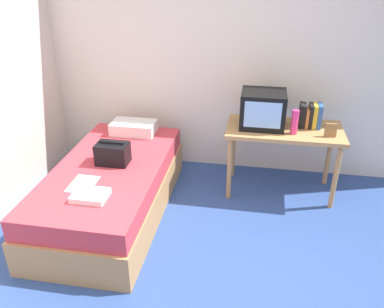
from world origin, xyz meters
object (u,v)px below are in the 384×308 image
picture_frame (331,130)px  handbag (113,153)px  tv (263,109)px  folded_towel (90,196)px  bed (111,189)px  magazine (83,184)px  pillow (134,128)px  book_row (310,116)px  remote_dark (102,196)px  desk (284,136)px  water_bottle (295,122)px

picture_frame → handbag: 2.08m
tv → folded_towel: (-1.34, -1.27, -0.36)m
bed → folded_towel: size_ratio=7.14×
bed → magazine: size_ratio=6.90×
pillow → magazine: (-0.11, -1.13, -0.06)m
book_row → remote_dark: bearing=-142.9°
bed → picture_frame: size_ratio=14.75×
picture_frame → remote_dark: (-1.90, -1.08, -0.27)m
pillow → book_row: bearing=0.6°
picture_frame → bed: bearing=-164.7°
handbag → folded_towel: handbag is taller
remote_dark → desk: bearing=39.5°
book_row → handbag: (-1.84, -0.72, -0.22)m
bed → pillow: bearing=89.3°
desk → water_bottle: 0.26m
tv → pillow: bearing=178.1°
tv → book_row: (0.48, 0.06, -0.06)m
handbag → remote_dark: handbag is taller
bed → folded_towel: (0.05, -0.56, 0.29)m
bed → remote_dark: size_ratio=12.82×
tv → book_row: size_ratio=1.81×
picture_frame → pillow: size_ratio=0.28×
picture_frame → magazine: 2.35m
book_row → magazine: size_ratio=0.84×
bed → handbag: bearing=64.4°
pillow → magazine: size_ratio=1.65×
bed → handbag: handbag is taller
bed → desk: 1.81m
picture_frame → magazine: picture_frame is taller
book_row → remote_dark: (-1.73, -1.30, -0.31)m
handbag → folded_towel: size_ratio=1.07×
remote_dark → folded_towel: folded_towel is taller
desk → magazine: bearing=-148.3°
folded_towel → book_row: bearing=36.3°
water_bottle → magazine: (-1.80, -0.93, -0.33)m
bed → desk: bearing=23.2°
picture_frame → remote_dark: picture_frame is taller
bed → tv: bearing=27.1°
desk → remote_dark: bearing=-140.5°
remote_dark → tv: bearing=44.7°
tv → magazine: (-1.49, -1.08, -0.38)m
water_bottle → handbag: (-1.67, -0.51, -0.23)m
bed → pillow: size_ratio=4.18×
picture_frame → handbag: bearing=-166.1°
book_row → magazine: 2.30m
desk → handbag: (-1.60, -0.64, -0.01)m
bed → remote_dark: remote_dark is taller
folded_towel → handbag: bearing=92.4°
folded_towel → tv: bearing=43.5°
book_row → pillow: size_ratio=0.51×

